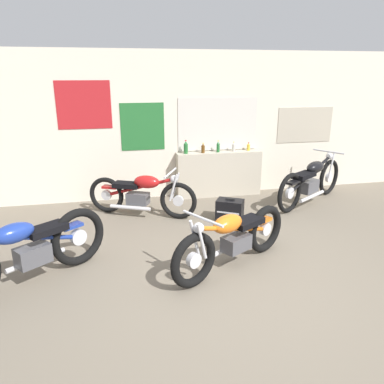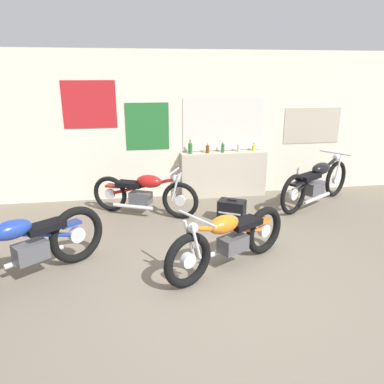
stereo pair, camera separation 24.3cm
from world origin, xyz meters
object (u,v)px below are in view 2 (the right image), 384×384
(bottle_rightmost, at_px, (254,147))
(hard_case_black, at_px, (232,211))
(motorcycle_orange, at_px, (229,239))
(bottle_right_center, at_px, (239,147))
(bottle_center, at_px, (223,147))
(motorcycle_black, at_px, (317,182))
(bottle_left_center, at_px, (208,149))
(motorcycle_red, at_px, (144,193))
(motorcycle_blue, at_px, (24,247))
(bottle_leftmost, at_px, (190,148))

(bottle_rightmost, bearing_deg, hard_case_black, -120.13)
(motorcycle_orange, bearing_deg, bottle_right_center, 72.07)
(hard_case_black, bearing_deg, bottle_rightmost, 59.87)
(bottle_rightmost, xyz_separation_m, hard_case_black, (-0.80, -1.38, -0.79))
(hard_case_black, bearing_deg, bottle_center, 83.20)
(motorcycle_black, bearing_deg, bottle_center, 153.11)
(bottle_rightmost, bearing_deg, bottle_left_center, -177.63)
(bottle_right_center, xyz_separation_m, motorcycle_orange, (-0.94, -2.91, -0.58))
(motorcycle_red, distance_m, hard_case_black, 1.54)
(bottle_left_center, distance_m, motorcycle_orange, 2.97)
(bottle_rightmost, xyz_separation_m, motorcycle_blue, (-3.71, -2.85, -0.52))
(bottle_right_center, bearing_deg, motorcycle_black, -32.69)
(bottle_center, relative_size, bottle_rightmost, 1.44)
(bottle_left_center, bearing_deg, motorcycle_red, -147.63)
(bottle_left_center, xyz_separation_m, hard_case_black, (0.15, -1.34, -0.80))
(bottle_left_center, xyz_separation_m, motorcycle_blue, (-2.76, -2.81, -0.54))
(bottle_rightmost, relative_size, motorcycle_orange, 0.09)
(bottle_rightmost, relative_size, hard_case_black, 0.31)
(bottle_center, relative_size, motorcycle_red, 0.13)
(bottle_right_center, xyz_separation_m, bottle_rightmost, (0.32, 0.02, -0.01))
(motorcycle_blue, relative_size, motorcycle_red, 0.97)
(motorcycle_red, bearing_deg, bottle_leftmost, 40.94)
(bottle_right_center, bearing_deg, bottle_center, -178.31)
(motorcycle_orange, relative_size, hard_case_black, 3.44)
(motorcycle_red, bearing_deg, motorcycle_black, 0.13)
(motorcycle_blue, relative_size, motorcycle_orange, 0.98)
(bottle_left_center, height_order, motorcycle_red, bottle_left_center)
(bottle_right_center, distance_m, motorcycle_orange, 3.11)
(bottle_rightmost, bearing_deg, bottle_leftmost, -178.48)
(bottle_rightmost, height_order, motorcycle_blue, bottle_rightmost)
(bottle_leftmost, bearing_deg, motorcycle_orange, -89.44)
(bottle_right_center, relative_size, motorcycle_blue, 0.11)
(motorcycle_black, relative_size, hard_case_black, 3.67)
(motorcycle_blue, bearing_deg, bottle_left_center, 45.50)
(bottle_leftmost, xyz_separation_m, bottle_center, (0.65, 0.00, -0.01))
(bottle_leftmost, bearing_deg, bottle_left_center, -0.85)
(bottle_left_center, xyz_separation_m, motorcycle_red, (-1.29, -0.82, -0.58))
(bottle_left_center, xyz_separation_m, motorcycle_orange, (-0.31, -2.89, -0.58))
(motorcycle_orange, bearing_deg, motorcycle_black, 43.11)
(motorcycle_red, xyz_separation_m, hard_case_black, (1.43, -0.53, -0.22))
(bottle_center, bearing_deg, bottle_left_center, -178.91)
(hard_case_black, bearing_deg, bottle_right_center, 70.42)
(motorcycle_blue, distance_m, motorcycle_orange, 2.45)
(motorcycle_blue, bearing_deg, hard_case_black, 26.76)
(bottle_center, xyz_separation_m, motorcycle_red, (-1.60, -0.82, -0.59))
(hard_case_black, bearing_deg, motorcycle_red, 159.84)
(motorcycle_black, relative_size, motorcycle_blue, 1.09)
(bottle_leftmost, distance_m, bottle_right_center, 0.97)
(bottle_leftmost, xyz_separation_m, hard_case_black, (0.49, -1.35, -0.83))
(bottle_left_center, bearing_deg, motorcycle_black, -22.92)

